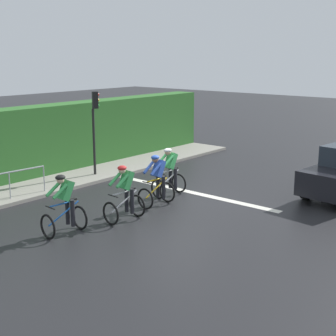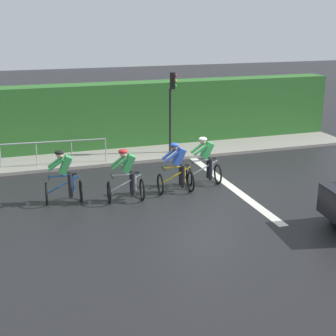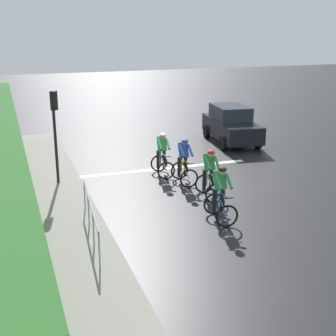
% 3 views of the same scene
% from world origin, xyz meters
% --- Properties ---
extents(ground_plane, '(80.00, 80.00, 0.00)m').
position_xyz_m(ground_plane, '(0.00, 0.00, 0.00)').
color(ground_plane, black).
extents(sidewalk_kerb, '(2.80, 20.59, 0.12)m').
position_xyz_m(sidewalk_kerb, '(4.77, 2.00, 0.06)').
color(sidewalk_kerb, gray).
rests_on(sidewalk_kerb, ground).
extents(stone_wall_low, '(0.44, 20.59, 0.40)m').
position_xyz_m(stone_wall_low, '(5.67, 2.00, 0.20)').
color(stone_wall_low, gray).
rests_on(stone_wall_low, ground).
extents(hedge_wall, '(1.10, 20.59, 2.77)m').
position_xyz_m(hedge_wall, '(5.97, 2.00, 1.39)').
color(hedge_wall, '#2D6628').
rests_on(hedge_wall, ground).
extents(road_marking_stop_line, '(7.00, 0.30, 0.01)m').
position_xyz_m(road_marking_stop_line, '(0.00, -0.95, 0.00)').
color(road_marking_stop_line, silver).
rests_on(road_marking_stop_line, ground).
extents(cyclist_lead, '(0.76, 1.13, 1.66)m').
position_xyz_m(cyclist_lead, '(0.10, 4.46, 0.80)').
color(cyclist_lead, black).
rests_on(cyclist_lead, ground).
extents(cyclist_second, '(0.75, 1.12, 1.66)m').
position_xyz_m(cyclist_second, '(-0.36, 2.65, 0.80)').
color(cyclist_second, black).
rests_on(cyclist_second, ground).
extents(cyclist_mid, '(0.71, 1.10, 1.66)m').
position_xyz_m(cyclist_mid, '(-0.12, 0.96, 0.80)').
color(cyclist_mid, black).
rests_on(cyclist_mid, ground).
extents(cyclist_fourth, '(0.74, 1.12, 1.66)m').
position_xyz_m(cyclist_fourth, '(0.31, -0.18, 0.80)').
color(cyclist_fourth, black).
rests_on(cyclist_fourth, ground).
extents(car_black, '(2.23, 4.26, 1.76)m').
position_xyz_m(car_black, '(-4.47, -4.00, 0.87)').
color(car_black, black).
rests_on(car_black, ground).
extents(traffic_light_near_crossing, '(0.27, 0.29, 3.34)m').
position_xyz_m(traffic_light_near_crossing, '(4.16, -0.30, 2.22)').
color(traffic_light_near_crossing, black).
rests_on(traffic_light_near_crossing, ground).
extents(pedestrian_railing_kerbside, '(0.37, 3.85, 1.03)m').
position_xyz_m(pedestrian_railing_kerbside, '(3.87, 4.41, 0.80)').
color(pedestrian_railing_kerbside, '#999EA3').
rests_on(pedestrian_railing_kerbside, ground).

